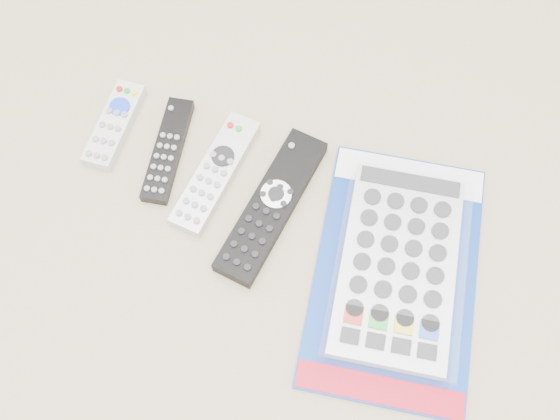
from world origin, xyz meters
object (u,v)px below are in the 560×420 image
(remote_small_grey, at_px, (114,125))
(remote_large_black, at_px, (272,206))
(remote_slim_black, at_px, (168,151))
(remote_silver_dvd, at_px, (216,173))
(jumbo_remote_packaged, at_px, (398,265))

(remote_small_grey, xyz_separation_m, remote_large_black, (0.26, -0.05, 0.00))
(remote_slim_black, xyz_separation_m, remote_large_black, (0.17, -0.03, 0.00))
(remote_silver_dvd, xyz_separation_m, remote_large_black, (0.09, -0.02, 0.00))
(remote_slim_black, xyz_separation_m, remote_silver_dvd, (0.08, -0.01, 0.00))
(remote_small_grey, distance_m, remote_large_black, 0.26)
(remote_slim_black, distance_m, remote_silver_dvd, 0.08)
(remote_small_grey, distance_m, remote_silver_dvd, 0.17)
(remote_small_grey, bearing_deg, jumbo_remote_packaged, -12.92)
(remote_silver_dvd, relative_size, jumbo_remote_packaged, 0.52)
(remote_large_black, bearing_deg, remote_slim_black, 176.66)
(remote_small_grey, xyz_separation_m, remote_silver_dvd, (0.17, -0.02, -0.00))
(remote_slim_black, height_order, remote_large_black, remote_large_black)
(remote_small_grey, bearing_deg, remote_slim_black, -11.53)
(remote_large_black, xyz_separation_m, jumbo_remote_packaged, (0.18, -0.03, 0.01))
(remote_large_black, bearing_deg, remote_silver_dvd, 174.42)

